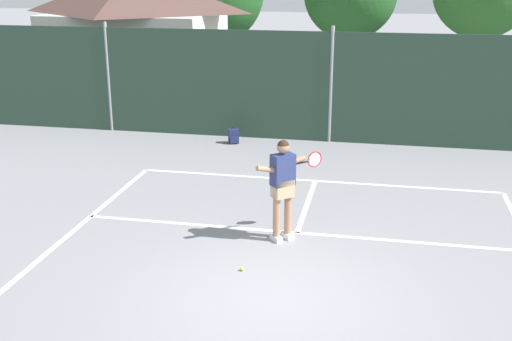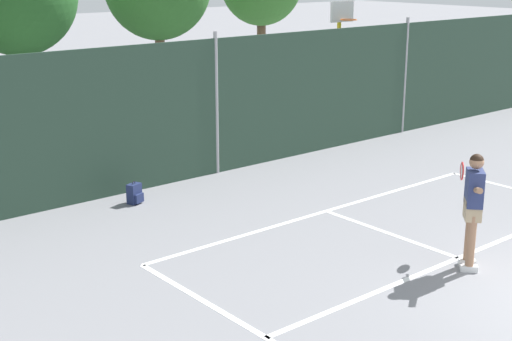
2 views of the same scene
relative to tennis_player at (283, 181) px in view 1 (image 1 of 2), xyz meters
The scene contains 7 objects.
ground_plane 2.43m from the tennis_player, 84.09° to the right, with size 120.00×120.00×0.00m, color gray.
court_markings 1.88m from the tennis_player, 81.57° to the right, with size 8.30×11.10×0.01m.
chainlink_fence 6.87m from the tennis_player, 88.14° to the left, with size 26.09×0.09×3.18m.
clubhouse_building 13.44m from the tennis_player, 122.15° to the left, with size 5.99×4.91×4.62m.
tennis_player is the anchor object (origin of this frame).
tennis_ball 1.79m from the tennis_player, 107.92° to the right, with size 0.07×0.07×0.07m, color #CCE033.
backpack_navy 6.63m from the tennis_player, 111.06° to the left, with size 0.33×0.31×0.46m.
Camera 1 is at (1.39, -8.23, 4.71)m, focal length 44.44 mm.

